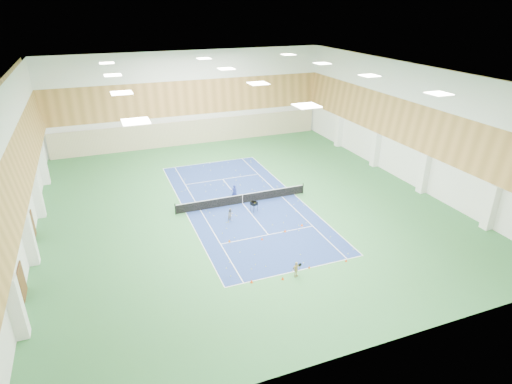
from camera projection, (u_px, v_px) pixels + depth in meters
ground at (243, 203)px, 40.70m from camera, size 40.00×40.00×0.00m
room_shell at (242, 143)px, 38.23m from camera, size 36.00×40.00×12.00m
wood_cladding at (241, 121)px, 37.40m from camera, size 36.00×40.00×8.00m
ceiling_light_grid at (241, 75)px, 35.79m from camera, size 21.40×25.40×0.06m
court_surface at (243, 203)px, 40.69m from camera, size 10.97×23.77×0.01m
tennis_balls_scatter at (243, 203)px, 40.68m from camera, size 10.57×22.77×0.07m
tennis_net at (242, 198)px, 40.47m from camera, size 12.80×0.10×1.10m
back_curtain at (193, 132)px, 56.83m from camera, size 35.40×0.16×3.20m
door_left_a at (22, 282)px, 27.55m from camera, size 0.08×1.80×2.20m
door_left_b at (32, 226)px, 34.35m from camera, size 0.08×1.80×2.20m
coach at (234, 193)px, 40.97m from camera, size 0.63×0.45×1.64m
child_court at (231, 215)px, 37.23m from camera, size 0.74×0.69×1.21m
child_apron at (296, 269)px, 29.76m from camera, size 0.73×0.47×1.16m
ball_cart at (254, 207)px, 38.99m from camera, size 0.71×0.71×0.96m
cone_svc_a at (229, 241)px, 34.17m from camera, size 0.21×0.21×0.23m
cone_svc_b at (262, 239)px, 34.48m from camera, size 0.19×0.19×0.21m
cone_svc_c at (285, 231)px, 35.66m from camera, size 0.22×0.22×0.24m
cone_svc_d at (302, 225)px, 36.59m from camera, size 0.22×0.22×0.24m
cone_base_a at (252, 281)px, 29.27m from camera, size 0.21×0.21×0.23m
cone_base_b at (283, 278)px, 29.59m from camera, size 0.21×0.21×0.23m
cone_base_c at (309, 267)px, 30.86m from camera, size 0.17×0.17×0.19m
cone_base_d at (346, 260)px, 31.64m from camera, size 0.18×0.18×0.20m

